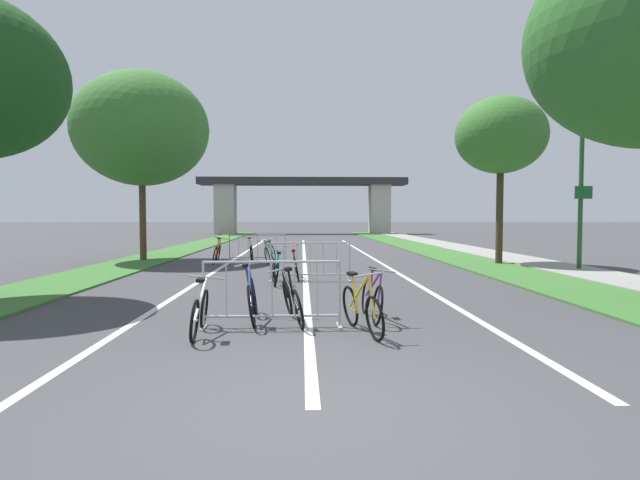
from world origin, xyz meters
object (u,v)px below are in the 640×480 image
tree_right_cypress_far (501,136)px  crowd_barrier_nearest (272,295)px  bicycle_orange_9 (217,253)px  bicycle_purple_5 (372,298)px  crowd_barrier_second (310,262)px  bicycle_blue_3 (252,298)px  crowd_barrier_third (258,249)px  bicycle_green_8 (270,253)px  bicycle_white_0 (200,312)px  bicycle_yellow_2 (361,309)px  bicycle_red_7 (296,266)px  bicycle_teal_6 (275,271)px  bicycle_silver_4 (251,252)px  lamppost_with_sign (581,180)px  tree_left_pine_near (141,129)px  bicycle_black_1 (292,301)px

tree_right_cypress_far → crowd_barrier_nearest: size_ratio=2.75×
crowd_barrier_nearest → bicycle_orange_9: (-2.65, 10.70, -0.14)m
bicycle_purple_5 → crowd_barrier_second: bearing=-81.7°
tree_right_cypress_far → bicycle_purple_5: size_ratio=3.52×
bicycle_blue_3 → crowd_barrier_third: bearing=91.1°
crowd_barrier_second → bicycle_green_8: crowd_barrier_second is taller
crowd_barrier_nearest → bicycle_green_8: crowd_barrier_nearest is taller
bicycle_white_0 → bicycle_yellow_2: bicycle_yellow_2 is taller
crowd_barrier_second → bicycle_red_7: 0.66m
tree_right_cypress_far → bicycle_teal_6: tree_right_cypress_far is taller
bicycle_yellow_2 → bicycle_purple_5: (0.30, 1.04, -0.00)m
crowd_barrier_third → bicycle_silver_4: crowd_barrier_third is taller
bicycle_blue_3 → bicycle_purple_5: (2.00, 0.14, -0.02)m
lamppost_with_sign → bicycle_teal_6: size_ratio=2.87×
bicycle_green_8 → crowd_barrier_nearest: bearing=101.8°
tree_left_pine_near → bicycle_red_7: bearing=-44.6°
bicycle_black_1 → bicycle_red_7: bearing=79.8°
bicycle_purple_5 → bicycle_green_8: size_ratio=0.98×
bicycle_silver_4 → bicycle_purple_5: bearing=-78.2°
bicycle_orange_9 → bicycle_teal_6: bearing=-68.3°
bicycle_blue_3 → tree_left_pine_near: bearing=111.4°
bicycle_purple_5 → bicycle_orange_9: size_ratio=1.05×
crowd_barrier_third → bicycle_blue_3: (0.85, -10.75, -0.13)m
crowd_barrier_third → crowd_barrier_second: bearing=-71.3°
bicycle_orange_9 → bicycle_yellow_2: bearing=-72.0°
bicycle_blue_3 → bicycle_silver_4: (-1.14, 11.33, -0.03)m
tree_left_pine_near → bicycle_red_7: tree_left_pine_near is taller
bicycle_teal_6 → bicycle_orange_9: size_ratio=1.03×
crowd_barrier_nearest → bicycle_yellow_2: crowd_barrier_nearest is taller
lamppost_with_sign → bicycle_yellow_2: lamppost_with_sign is taller
bicycle_black_1 → bicycle_teal_6: bicycle_black_1 is taller
bicycle_yellow_2 → tree_left_pine_near: bearing=-74.4°
crowd_barrier_third → bicycle_black_1: crowd_barrier_third is taller
bicycle_purple_5 → bicycle_teal_6: bicycle_purple_5 is taller
bicycle_teal_6 → lamppost_with_sign: bearing=8.8°
tree_right_cypress_far → bicycle_orange_9: size_ratio=3.68×
bicycle_silver_4 → bicycle_orange_9: size_ratio=1.02×
tree_right_cypress_far → bicycle_green_8: (-8.27, 0.78, -4.24)m
bicycle_blue_3 → bicycle_teal_6: bicycle_blue_3 is taller
bicycle_white_0 → bicycle_silver_4: bearing=89.1°
bicycle_black_1 → bicycle_purple_5: (1.34, 0.25, 0.00)m
bicycle_blue_3 → bicycle_green_8: bicycle_blue_3 is taller
bicycle_white_0 → bicycle_purple_5: size_ratio=0.92×
bicycle_black_1 → bicycle_yellow_2: size_ratio=1.05×
crowd_barrier_second → crowd_barrier_third: same height
crowd_barrier_second → bicycle_blue_3: bearing=-101.4°
bicycle_blue_3 → bicycle_orange_9: bicycle_blue_3 is taller
bicycle_orange_9 → lamppost_with_sign: bearing=-15.3°
tree_right_cypress_far → lamppost_with_sign: bearing=-52.2°
tree_left_pine_near → crowd_barrier_nearest: 14.10m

